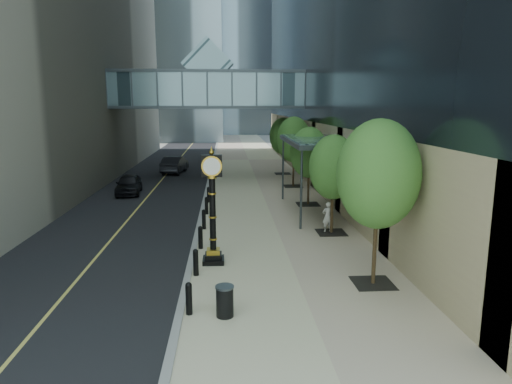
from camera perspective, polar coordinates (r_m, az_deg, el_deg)
ground at (r=13.57m, az=3.28°, el=-16.74°), size 320.00×320.00×0.00m
road at (r=52.59m, az=-9.71°, el=3.89°), size 8.00×180.00×0.02m
sidewalk at (r=52.36m, az=-0.95°, el=4.04°), size 8.00×180.00×0.06m
curb at (r=52.32m, az=-5.34°, el=3.99°), size 0.25×180.00×0.07m
distant_tower_c at (r=134.58m, az=-6.02°, el=22.08°), size 22.00×22.00×65.00m
skywalk at (r=39.98m, az=-6.00°, el=12.89°), size 17.00×4.20×5.80m
entrance_canopy at (r=26.49m, az=7.21°, el=6.28°), size 3.00×8.00×4.38m
bollard_row at (r=21.74m, az=-6.72°, el=-4.59°), size 0.20×16.20×0.90m
street_trees at (r=27.74m, az=6.95°, el=5.26°), size 2.81×28.64×5.79m
street_clock at (r=17.99m, az=-5.44°, el=-2.88°), size 0.85×0.85×4.52m
trash_bin at (r=13.97m, az=-3.92°, el=-13.57°), size 0.65×0.65×0.90m
pedestrian at (r=22.83m, az=8.93°, el=-3.08°), size 0.61×0.46×1.53m
car_near at (r=33.64m, az=-15.62°, el=0.96°), size 1.98×4.19×1.38m
car_far at (r=43.10m, az=-10.12°, el=3.41°), size 2.24×4.86×1.54m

